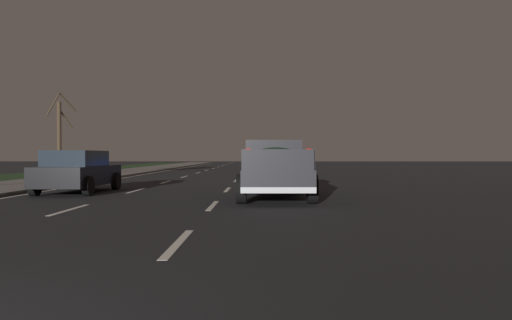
{
  "coord_description": "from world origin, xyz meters",
  "views": [
    {
      "loc": [
        -2.56,
        -3.02,
        1.38
      ],
      "look_at": [
        14.93,
        -2.9,
        1.19
      ],
      "focal_mm": 32.49,
      "sensor_mm": 36.0,
      "label": 1
    }
  ],
  "objects_px": {
    "bare_tree_far": "(60,135)",
    "pickup_truck": "(274,167)",
    "sedan_white": "(268,165)",
    "sedan_blue": "(264,162)",
    "sedan_black": "(78,171)"
  },
  "relations": [
    {
      "from": "bare_tree_far",
      "to": "sedan_blue",
      "type": "bearing_deg",
      "value": -66.48
    },
    {
      "from": "sedan_white",
      "to": "bare_tree_far",
      "type": "relative_size",
      "value": 0.78
    },
    {
      "from": "pickup_truck",
      "to": "sedan_black",
      "type": "bearing_deg",
      "value": 74.66
    },
    {
      "from": "sedan_blue",
      "to": "sedan_white",
      "type": "bearing_deg",
      "value": -179.36
    },
    {
      "from": "sedan_blue",
      "to": "bare_tree_far",
      "type": "distance_m",
      "value": 15.26
    },
    {
      "from": "sedan_blue",
      "to": "sedan_black",
      "type": "bearing_deg",
      "value": 161.01
    },
    {
      "from": "sedan_black",
      "to": "sedan_white",
      "type": "bearing_deg",
      "value": -35.49
    },
    {
      "from": "pickup_truck",
      "to": "sedan_blue",
      "type": "bearing_deg",
      "value": 0.3
    },
    {
      "from": "pickup_truck",
      "to": "sedan_white",
      "type": "xyz_separation_m",
      "value": [
        11.93,
        0.0,
        -0.2
      ]
    },
    {
      "from": "sedan_white",
      "to": "sedan_black",
      "type": "bearing_deg",
      "value": 144.51
    },
    {
      "from": "sedan_white",
      "to": "sedan_blue",
      "type": "distance_m",
      "value": 10.36
    },
    {
      "from": "sedan_white",
      "to": "sedan_blue",
      "type": "height_order",
      "value": "same"
    },
    {
      "from": "bare_tree_far",
      "to": "pickup_truck",
      "type": "bearing_deg",
      "value": -139.27
    },
    {
      "from": "sedan_white",
      "to": "sedan_black",
      "type": "distance_m",
      "value": 12.26
    },
    {
      "from": "sedan_white",
      "to": "bare_tree_far",
      "type": "bearing_deg",
      "value": 72.85
    }
  ]
}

